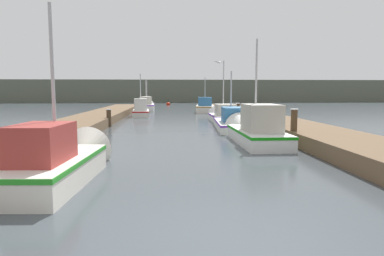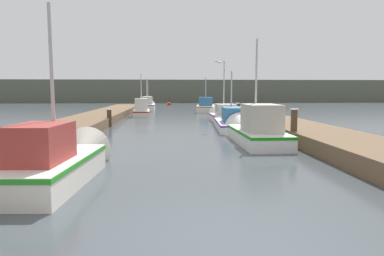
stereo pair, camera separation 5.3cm
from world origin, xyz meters
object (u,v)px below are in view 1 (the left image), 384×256
fishing_boat_4 (141,110)px  channel_buoy (168,104)px  mooring_piling_2 (109,118)px  seagull_lead (219,62)px  fishing_boat_7 (147,104)px  mooring_piling_3 (237,112)px  fishing_boat_2 (230,121)px  fishing_boat_0 (60,160)px  fishing_boat_5 (205,107)px  fishing_boat_3 (222,116)px  fishing_boat_6 (146,106)px  mooring_piling_1 (294,127)px  fishing_boat_1 (253,130)px

fishing_boat_4 → channel_buoy: 21.39m
mooring_piling_2 → seagull_lead: seagull_lead is taller
fishing_boat_7 → mooring_piling_3: size_ratio=4.32×
fishing_boat_7 → mooring_piling_2: size_ratio=5.19×
fishing_boat_2 → fishing_boat_7: (-6.18, 23.01, 0.09)m
fishing_boat_7 → seagull_lead: seagull_lead is taller
fishing_boat_0 → fishing_boat_2: bearing=64.6°
seagull_lead → mooring_piling_2: bearing=154.3°
fishing_boat_5 → mooring_piling_2: (-7.04, -13.39, 0.04)m
fishing_boat_3 → channel_buoy: 27.26m
fishing_boat_2 → fishing_boat_5: bearing=93.5°
mooring_piling_2 → mooring_piling_3: size_ratio=0.83×
fishing_boat_3 → mooring_piling_2: 7.91m
fishing_boat_3 → fishing_boat_6: bearing=113.7°
mooring_piling_1 → fishing_boat_4: bearing=114.3°
fishing_boat_0 → fishing_boat_6: 29.30m
seagull_lead → fishing_boat_4: bearing=101.7°
fishing_boat_5 → fishing_boat_4: bearing=-137.3°
fishing_boat_1 → mooring_piling_3: 9.72m
mooring_piling_1 → seagull_lead: (-2.08, 6.08, 2.97)m
fishing_boat_0 → fishing_boat_1: size_ratio=0.83×
channel_buoy → seagull_lead: size_ratio=1.91×
mooring_piling_2 → fishing_boat_3: bearing=24.2°
mooring_piling_3 → channel_buoy: 27.29m
fishing_boat_4 → mooring_piling_2: size_ratio=4.73×
fishing_boat_5 → channel_buoy: (-3.70, 16.83, -0.32)m
fishing_boat_6 → fishing_boat_7: size_ratio=1.08×
fishing_boat_6 → mooring_piling_2: 17.33m
fishing_boat_3 → channel_buoy: (-3.87, 26.98, -0.22)m
fishing_boat_0 → channel_buoy: (2.40, 42.23, -0.30)m
fishing_boat_5 → fishing_boat_2: bearing=-84.4°
fishing_boat_0 → mooring_piling_3: 17.07m
mooring_piling_3 → mooring_piling_2: bearing=-157.7°
fishing_boat_6 → mooring_piling_3: bearing=-64.0°
fishing_boat_6 → mooring_piling_2: size_ratio=5.60×
fishing_boat_2 → fishing_boat_4: (-5.87, 9.95, 0.08)m
fishing_boat_2 → fishing_boat_0: bearing=-115.2°
fishing_boat_0 → seagull_lead: (5.39, 10.88, 3.22)m
fishing_boat_7 → fishing_boat_1: bearing=-76.5°
fishing_boat_1 → fishing_boat_6: bearing=103.9°
mooring_piling_2 → mooring_piling_3: 8.96m
mooring_piling_3 → fishing_boat_1: bearing=-97.4°
fishing_boat_5 → mooring_piling_1: bearing=-80.4°
fishing_boat_2 → fishing_boat_5: size_ratio=1.24×
mooring_piling_2 → seagull_lead: bearing=-10.1°
fishing_boat_6 → mooring_piling_3: fishing_boat_6 is taller
fishing_boat_3 → mooring_piling_2: bearing=-155.9°
fishing_boat_7 → mooring_piling_3: bearing=-67.0°
fishing_boat_0 → fishing_boat_5: 26.12m
fishing_boat_4 → mooring_piling_3: size_ratio=3.94×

